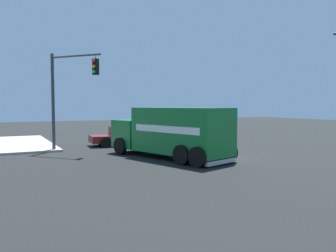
{
  "coord_description": "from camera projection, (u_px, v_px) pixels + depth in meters",
  "views": [
    {
      "loc": [
        -15.41,
        10.81,
        2.97
      ],
      "look_at": [
        1.99,
        1.87,
        1.77
      ],
      "focal_mm": 36.67,
      "sensor_mm": 36.0,
      "label": 1
    }
  ],
  "objects": [
    {
      "name": "delivery_truck",
      "position": [
        172.0,
        132.0,
        19.2
      ],
      "size": [
        8.07,
        4.73,
        2.83
      ],
      "color": "#146B2D",
      "rests_on": "ground"
    },
    {
      "name": "ground_plane",
      "position": [
        215.0,
        159.0,
        18.8
      ],
      "size": [
        100.0,
        100.0,
        0.0
      ],
      "primitive_type": "plane",
      "color": "black"
    },
    {
      "name": "traffic_light_secondary",
      "position": [
        67.0,
        87.0,
        21.31
      ],
      "size": [
        3.0,
        2.45,
        6.08
      ],
      "color": "#38383D",
      "rests_on": "sidewalk_corner_far"
    },
    {
      "name": "pickup_maroon",
      "position": [
        125.0,
        135.0,
        25.34
      ],
      "size": [
        2.63,
        5.36,
        1.38
      ],
      "color": "maroon",
      "rests_on": "ground"
    }
  ]
}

